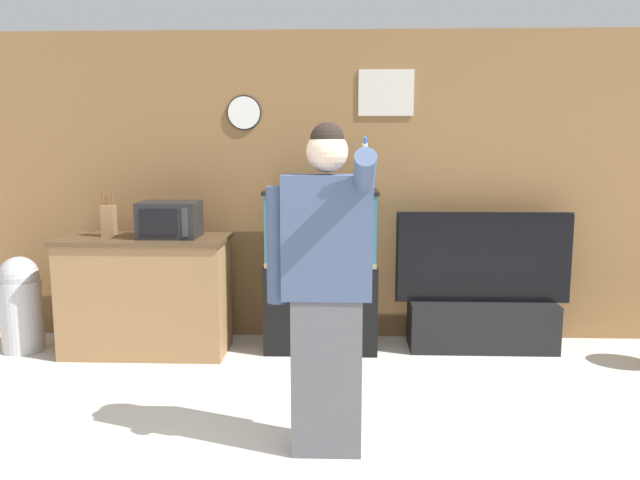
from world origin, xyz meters
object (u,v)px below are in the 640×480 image
at_px(trash_bin, 21,303).
at_px(microwave, 170,219).
at_px(aquarium_on_stand, 321,271).
at_px(person_standing, 325,286).
at_px(tv_on_stand, 482,309).
at_px(knife_block, 109,220).
at_px(counter_island, 147,295).

bearing_deg(trash_bin, microwave, -0.07).
bearing_deg(microwave, aquarium_on_stand, 6.93).
distance_m(aquarium_on_stand, person_standing, 1.76).
bearing_deg(person_standing, tv_on_stand, 55.18).
xyz_separation_m(aquarium_on_stand, tv_on_stand, (1.32, 0.04, -0.32)).
xyz_separation_m(aquarium_on_stand, person_standing, (0.08, -1.74, 0.28)).
relative_size(knife_block, person_standing, 0.20).
distance_m(tv_on_stand, person_standing, 2.25).
bearing_deg(person_standing, aquarium_on_stand, 92.61).
bearing_deg(counter_island, person_standing, -47.29).
distance_m(knife_block, person_standing, 2.40).
distance_m(microwave, trash_bin, 1.42).
bearing_deg(aquarium_on_stand, microwave, -173.07).
relative_size(tv_on_stand, trash_bin, 1.83).
bearing_deg(aquarium_on_stand, trash_bin, -176.64).
height_order(knife_block, trash_bin, knife_block).
height_order(counter_island, trash_bin, counter_island).
xyz_separation_m(knife_block, tv_on_stand, (3.00, 0.16, -0.74)).
bearing_deg(counter_island, microwave, -2.14).
bearing_deg(microwave, person_standing, -51.53).
xyz_separation_m(tv_on_stand, person_standing, (-1.24, -1.78, 0.60)).
xyz_separation_m(knife_block, person_standing, (1.76, -1.63, -0.15)).
relative_size(knife_block, aquarium_on_stand, 0.27).
bearing_deg(person_standing, trash_bin, 147.56).
bearing_deg(tv_on_stand, aquarium_on_stand, -178.17).
relative_size(microwave, aquarium_on_stand, 0.35).
relative_size(counter_island, microwave, 2.88).
distance_m(microwave, aquarium_on_stand, 1.27).
bearing_deg(microwave, tv_on_stand, 4.26).
height_order(microwave, person_standing, person_standing).
relative_size(microwave, person_standing, 0.26).
height_order(counter_island, microwave, microwave).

